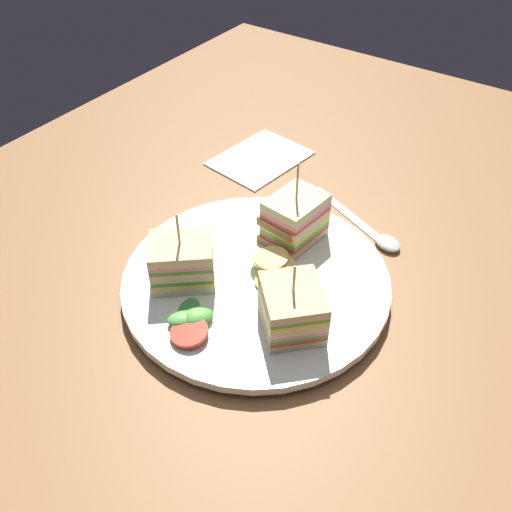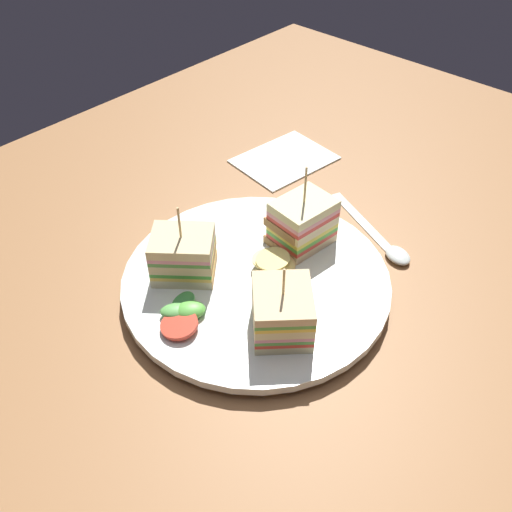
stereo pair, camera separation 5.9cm
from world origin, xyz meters
The scene contains 9 objects.
ground_plane centered at (0.00, 0.00, -0.90)cm, with size 129.80×96.97×1.80cm, color #94643C.
plate centered at (0.00, 0.00, 1.04)cm, with size 29.29×29.29×1.72cm.
sandwich_wedge_0 centered at (-4.76, 6.17, 4.27)cm, with size 8.27×8.44×8.86cm.
sandwich_wedge_1 centered at (-3.71, -6.86, 4.19)cm, with size 8.61×8.62×8.12cm.
sandwich_wedge_2 centered at (7.79, 0.41, 4.60)cm, with size 7.13×5.82×10.33cm.
chip_pile centered at (1.50, -1.06, 2.81)cm, with size 7.03×6.65×2.02cm.
salad_garnish centered at (-9.22, 1.54, 2.34)cm, with size 6.14×5.51×1.41cm.
spoon centered at (15.65, -6.84, 0.39)cm, with size 7.84×15.33×1.00cm.
napkin centered at (21.93, 14.53, 0.25)cm, with size 13.33×10.08×0.50cm, color white.
Camera 2 is at (-32.40, -29.75, 44.58)cm, focal length 39.46 mm.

